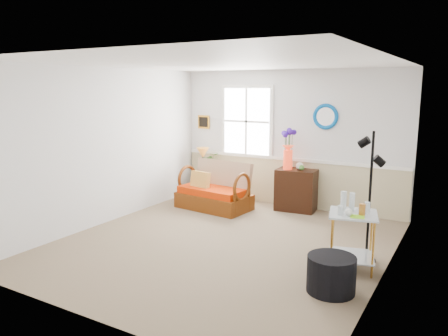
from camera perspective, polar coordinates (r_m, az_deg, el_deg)
The scene contains 19 objects.
floor at distance 6.53m, azimuth -0.13°, elevation -9.84°, with size 4.50×5.00×0.01m, color #756252.
ceiling at distance 6.13m, azimuth -0.14°, elevation 13.59°, with size 4.50×5.00×0.01m, color white.
walls at distance 6.20m, azimuth -0.13°, elevation 1.50°, with size 4.51×5.01×2.60m.
wainscot at distance 8.55m, azimuth 8.30°, elevation -1.90°, with size 4.46×0.02×0.90m, color tan.
chair_rail at distance 8.46m, azimuth 8.35°, elevation 1.20°, with size 4.46×0.04×0.06m, color white.
window at distance 8.75m, azimuth 2.97°, elevation 6.09°, with size 1.14×0.06×1.44m, color white, non-canonical shape.
picture at distance 9.27m, azimuth -2.65°, elevation 6.03°, with size 0.28×0.03×0.28m, color #B8791C.
mirror at distance 8.14m, azimuth 13.14°, elevation 6.56°, with size 0.47×0.47×0.07m, color #0677C0.
loveseat at distance 8.24m, azimuth -1.33°, elevation -2.33°, with size 1.35×0.77×0.88m, color #5C2807, non-canonical shape.
throw_pillow at distance 8.28m, azimuth -3.15°, elevation -1.89°, with size 0.41×0.10×0.41m, color #C26416, non-canonical shape.
lamp_stand at distance 9.24m, azimuth -2.48°, elevation -1.96°, with size 0.32×0.32×0.56m, color black, non-canonical shape.
table_lamp at distance 9.11m, azimuth -2.78°, elevation 1.18°, with size 0.26×0.26×0.48m, color #C16F24, non-canonical shape.
potted_plant at distance 9.17m, azimuth -1.68°, elevation 0.65°, with size 0.33×0.37×0.29m, color #488635.
cabinet at distance 8.25m, azimuth 9.42°, elevation -2.84°, with size 0.72×0.47×0.78m, color black, non-canonical shape.
flower_vase at distance 8.12m, azimuth 8.37°, elevation 2.43°, with size 0.22×0.22×0.74m, color red, non-canonical shape.
side_table at distance 5.80m, azimuth 16.35°, elevation -9.12°, with size 0.57×0.57×0.73m, color #AE7625, non-canonical shape.
tabletop_items at distance 5.65m, azimuth 16.57°, elevation -4.49°, with size 0.41×0.41×0.25m, color silver, non-canonical shape.
floor_lamp at distance 5.95m, azimuth 18.50°, elevation -3.70°, with size 0.25×0.25×1.73m, color black, non-canonical shape.
ottoman at distance 5.17m, azimuth 13.82°, elevation -13.31°, with size 0.54×0.54×0.42m, color black.
Camera 1 is at (3.09, -5.29, 2.27)m, focal length 35.00 mm.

